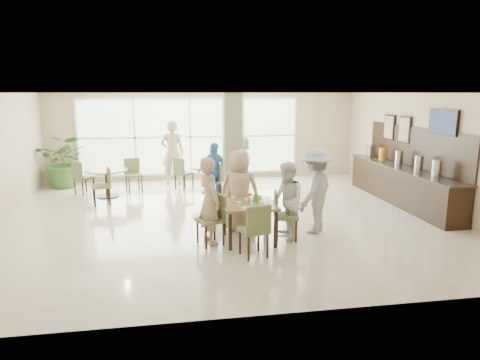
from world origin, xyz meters
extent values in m
plane|color=beige|center=(0.00, 0.00, 0.00)|extent=(10.00, 10.00, 0.00)
plane|color=white|center=(0.00, 0.00, 2.80)|extent=(10.00, 10.00, 0.00)
plane|color=tan|center=(0.00, 4.50, 1.40)|extent=(10.00, 0.00, 10.00)
plane|color=tan|center=(0.00, -4.50, 1.40)|extent=(10.00, 0.00, 10.00)
plane|color=tan|center=(5.00, 0.00, 1.40)|extent=(0.00, 9.00, 9.00)
plane|color=silver|center=(-0.50, 4.47, 1.40)|extent=(7.00, 0.00, 7.00)
cube|color=#747B55|center=(0.40, 1.20, 1.40)|extent=(0.45, 0.45, 2.80)
cube|color=olive|center=(0.29, -1.72, 0.72)|extent=(1.00, 1.00, 0.05)
cube|color=black|center=(-0.13, -2.14, 0.35)|extent=(0.06, 0.06, 0.70)
cube|color=black|center=(0.71, -2.14, 0.35)|extent=(0.06, 0.06, 0.70)
cube|color=black|center=(-0.13, -1.29, 0.35)|extent=(0.06, 0.06, 0.70)
cube|color=black|center=(0.71, -1.29, 0.35)|extent=(0.06, 0.06, 0.70)
cylinder|color=olive|center=(-2.89, 2.45, 0.73)|extent=(1.13, 1.13, 0.04)
cylinder|color=black|center=(-2.89, 2.45, 0.35)|extent=(0.10, 0.10, 0.71)
cylinder|color=black|center=(-2.89, 2.45, 0.01)|extent=(0.60, 0.60, 0.03)
cylinder|color=olive|center=(-0.02, 2.53, 0.73)|extent=(1.16, 1.16, 0.04)
cylinder|color=black|center=(-0.02, 2.53, 0.35)|extent=(0.10, 0.10, 0.71)
cylinder|color=black|center=(-0.02, 2.53, 0.01)|extent=(0.60, 0.60, 0.03)
cylinder|color=white|center=(0.47, -1.99, 0.80)|extent=(0.08, 0.08, 0.10)
cylinder|color=white|center=(0.05, -1.94, 0.80)|extent=(0.08, 0.08, 0.10)
cylinder|color=white|center=(0.00, -1.58, 0.80)|extent=(0.08, 0.08, 0.10)
cylinder|color=white|center=(0.53, -1.53, 0.80)|extent=(0.08, 0.08, 0.10)
cylinder|color=white|center=(0.17, -2.05, 0.76)|extent=(0.20, 0.20, 0.01)
cylinder|color=white|center=(0.36, -1.43, 0.76)|extent=(0.20, 0.20, 0.01)
cylinder|color=white|center=(0.57, -1.80, 0.76)|extent=(0.20, 0.20, 0.01)
cylinder|color=#99B27F|center=(0.29, -1.72, 0.81)|extent=(0.07, 0.07, 0.12)
sphere|color=#F15214|center=(0.32, -1.72, 0.92)|extent=(0.07, 0.07, 0.07)
sphere|color=#F15214|center=(0.27, -1.69, 0.92)|extent=(0.07, 0.07, 0.07)
sphere|color=#F15214|center=(0.27, -1.74, 0.92)|extent=(0.07, 0.07, 0.07)
cube|color=green|center=(0.44, -1.62, 0.82)|extent=(0.10, 0.03, 0.15)
cube|color=black|center=(4.68, 0.50, 0.45)|extent=(0.60, 4.60, 0.90)
cube|color=black|center=(4.68, 0.50, 0.92)|extent=(0.64, 4.70, 0.04)
cube|color=black|center=(4.97, 0.50, 1.45)|extent=(0.04, 4.60, 1.00)
cylinder|color=silver|center=(4.68, -0.90, 1.14)|extent=(0.20, 0.20, 0.40)
cylinder|color=silver|center=(4.68, -0.20, 1.14)|extent=(0.20, 0.20, 0.40)
cylinder|color=silver|center=(4.68, 0.70, 1.14)|extent=(0.20, 0.20, 0.40)
cylinder|color=orange|center=(4.68, 1.60, 1.12)|extent=(0.18, 0.18, 0.36)
cube|color=silver|center=(4.68, 2.30, 1.12)|extent=(0.18, 0.30, 0.36)
cube|color=black|center=(4.94, -0.60, 2.15)|extent=(0.06, 1.00, 0.58)
cube|color=#7F99CC|center=(4.92, -0.60, 2.15)|extent=(0.01, 0.92, 0.50)
cube|color=black|center=(4.95, 1.00, 1.85)|extent=(0.04, 0.55, 0.70)
cube|color=brown|center=(4.92, 1.00, 1.85)|extent=(0.01, 0.47, 0.62)
cube|color=black|center=(4.95, 1.80, 1.85)|extent=(0.04, 0.55, 0.70)
cube|color=brown|center=(4.92, 1.80, 1.85)|extent=(0.01, 0.47, 0.62)
imported|color=#336126|center=(-4.28, 3.88, 0.79)|extent=(1.64, 1.64, 1.59)
imported|color=tan|center=(-0.46, -1.70, 0.83)|extent=(0.58, 0.70, 1.65)
imported|color=tan|center=(0.22, -1.03, 0.85)|extent=(0.92, 0.66, 1.69)
imported|color=white|center=(1.03, -1.71, 0.76)|extent=(0.61, 0.77, 1.52)
imported|color=#9D9EA0|center=(1.71, -1.39, 0.86)|extent=(1.22, 1.26, 1.73)
imported|color=#4180C3|center=(-0.04, 1.62, 0.77)|extent=(1.01, 0.76, 1.53)
imported|color=white|center=(0.86, 2.59, 0.81)|extent=(0.98, 1.61, 1.62)
imported|color=tan|center=(-1.09, 3.77, 0.99)|extent=(0.73, 0.49, 1.98)
camera|label=1|loc=(-1.15, -9.41, 2.81)|focal=32.00mm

